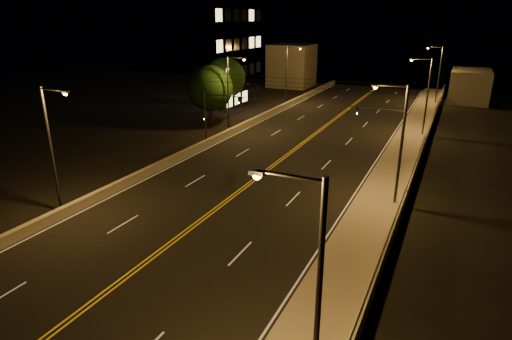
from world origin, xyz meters
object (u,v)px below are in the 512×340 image
at_px(streetlight_1, 398,138).
at_px(tree_1, 225,78).
at_px(streetlight_5, 230,89).
at_px(traffic_signal_right, 391,130).
at_px(tree_0, 210,88).
at_px(traffic_signal_left, 213,112).
at_px(streetlight_0, 311,286).
at_px(streetlight_4, 53,142).
at_px(streetlight_2, 425,92).
at_px(streetlight_3, 438,71).
at_px(building_tower, 169,1).
at_px(streetlight_6, 288,71).

distance_m(streetlight_1, tree_1, 36.31).
bearing_deg(streetlight_5, streetlight_1, -33.92).
relative_size(traffic_signal_right, tree_0, 0.74).
bearing_deg(traffic_signal_right, traffic_signal_left, 180.00).
bearing_deg(tree_0, tree_1, 106.76).
xyz_separation_m(streetlight_0, streetlight_4, (-21.44, 8.38, 0.00)).
relative_size(streetlight_2, streetlight_3, 1.00).
bearing_deg(streetlight_1, streetlight_5, 146.08).
relative_size(tree_0, tree_1, 0.98).
height_order(traffic_signal_right, traffic_signal_left, same).
xyz_separation_m(building_tower, tree_0, (12.91, -10.23, -10.63)).
height_order(streetlight_6, building_tower, building_tower).
bearing_deg(traffic_signal_right, streetlight_3, 87.49).
bearing_deg(traffic_signal_right, tree_1, 149.07).
xyz_separation_m(streetlight_6, tree_0, (-3.43, -18.11, -0.33)).
bearing_deg(streetlight_2, streetlight_3, 90.00).
xyz_separation_m(streetlight_4, traffic_signal_right, (19.88, 19.56, -1.55)).
relative_size(streetlight_1, traffic_signal_left, 1.57).
xyz_separation_m(streetlight_6, tree_1, (-5.95, -9.77, -0.23)).
bearing_deg(traffic_signal_right, streetlight_2, 83.40).
bearing_deg(traffic_signal_left, streetlight_3, 60.36).
bearing_deg(streetlight_2, streetlight_1, -90.00).
distance_m(streetlight_1, streetlight_6, 39.87).
xyz_separation_m(streetlight_3, streetlight_6, (-21.44, -10.39, 0.00)).
bearing_deg(tree_1, tree_0, -73.24).
distance_m(streetlight_4, tree_1, 35.53).
bearing_deg(streetlight_6, streetlight_2, -28.76).
distance_m(streetlight_5, traffic_signal_left, 6.35).
bearing_deg(streetlight_4, streetlight_2, 57.02).
xyz_separation_m(streetlight_1, traffic_signal_left, (-20.28, 8.37, -1.55)).
bearing_deg(streetlight_0, tree_1, 122.24).
bearing_deg(streetlight_0, streetlight_4, 158.64).
distance_m(traffic_signal_right, tree_0, 24.41).
bearing_deg(tree_1, streetlight_5, -57.77).
bearing_deg(traffic_signal_left, streetlight_0, -54.03).
bearing_deg(streetlight_4, tree_0, 97.33).
distance_m(streetlight_5, traffic_signal_right, 20.83).
distance_m(traffic_signal_left, building_tower, 27.36).
distance_m(traffic_signal_left, tree_0, 8.57).
height_order(streetlight_3, tree_0, streetlight_3).
height_order(streetlight_2, streetlight_3, same).
distance_m(streetlight_1, tree_0, 29.31).
bearing_deg(tree_0, streetlight_5, -17.57).
xyz_separation_m(streetlight_0, traffic_signal_left, (-20.28, 27.94, -1.55)).
xyz_separation_m(streetlight_0, streetlight_2, (0.00, 41.42, 0.00)).
distance_m(streetlight_3, streetlight_6, 23.82).
bearing_deg(streetlight_2, streetlight_5, -160.88).
height_order(streetlight_0, traffic_signal_left, streetlight_0).
xyz_separation_m(streetlight_6, building_tower, (-16.35, -7.88, 10.29)).
relative_size(streetlight_2, streetlight_5, 1.00).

